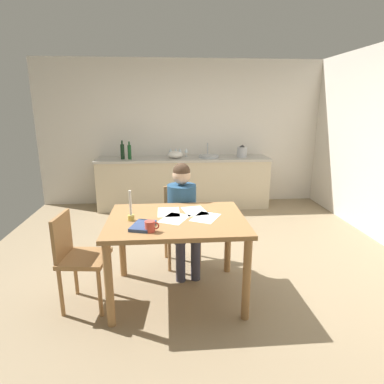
# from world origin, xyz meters

# --- Properties ---
(ground_plane) EXTENTS (5.20, 5.20, 0.04)m
(ground_plane) POSITION_xyz_m (0.00, 0.00, -0.02)
(ground_plane) COLOR #937F60
(wall_back) EXTENTS (5.20, 0.12, 2.60)m
(wall_back) POSITION_xyz_m (0.00, 2.60, 1.30)
(wall_back) COLOR silver
(wall_back) RESTS_ON ground
(kitchen_counter) EXTENTS (3.06, 0.64, 0.90)m
(kitchen_counter) POSITION_xyz_m (0.00, 2.24, 0.45)
(kitchen_counter) COLOR beige
(kitchen_counter) RESTS_ON ground
(dining_table) EXTENTS (1.26, 0.96, 0.79)m
(dining_table) POSITION_xyz_m (-0.22, -0.63, 0.68)
(dining_table) COLOR #9E7042
(dining_table) RESTS_ON ground
(chair_at_table) EXTENTS (0.44, 0.44, 0.89)m
(chair_at_table) POSITION_xyz_m (-0.15, 0.09, 0.50)
(chair_at_table) COLOR #9E7042
(chair_at_table) RESTS_ON ground
(person_seated) EXTENTS (0.36, 0.61, 1.19)m
(person_seated) POSITION_xyz_m (-0.14, -0.06, 0.68)
(person_seated) COLOR navy
(person_seated) RESTS_ON ground
(chair_side_empty) EXTENTS (0.44, 0.44, 0.88)m
(chair_side_empty) POSITION_xyz_m (-1.12, -0.72, 0.50)
(chair_side_empty) COLOR #9E7042
(chair_side_empty) RESTS_ON ground
(coffee_mug) EXTENTS (0.12, 0.08, 0.09)m
(coffee_mug) POSITION_xyz_m (-0.45, -0.94, 0.84)
(coffee_mug) COLOR #D84C3F
(coffee_mug) RESTS_ON dining_table
(candlestick) EXTENTS (0.06, 0.06, 0.28)m
(candlestick) POSITION_xyz_m (-0.63, -0.66, 0.87)
(candlestick) COLOR gold
(candlestick) RESTS_ON dining_table
(book_magazine) EXTENTS (0.23, 0.29, 0.03)m
(book_magazine) POSITION_xyz_m (-0.52, -0.84, 0.81)
(book_magazine) COLOR #344674
(book_magazine) RESTS_ON dining_table
(paper_letter) EXTENTS (0.32, 0.36, 0.00)m
(paper_letter) POSITION_xyz_m (-0.24, -0.64, 0.79)
(paper_letter) COLOR white
(paper_letter) RESTS_ON dining_table
(paper_bill) EXTENTS (0.32, 0.36, 0.00)m
(paper_bill) POSITION_xyz_m (0.04, -0.64, 0.79)
(paper_bill) COLOR white
(paper_bill) RESTS_ON dining_table
(paper_envelope) EXTENTS (0.27, 0.33, 0.00)m
(paper_envelope) POSITION_xyz_m (-0.04, -0.44, 0.79)
(paper_envelope) COLOR white
(paper_envelope) RESTS_ON dining_table
(paper_receipt) EXTENTS (0.21, 0.30, 0.00)m
(paper_receipt) POSITION_xyz_m (-0.29, -0.45, 0.79)
(paper_receipt) COLOR white
(paper_receipt) RESTS_ON dining_table
(sink_unit) EXTENTS (0.36, 0.36, 0.24)m
(sink_unit) POSITION_xyz_m (0.45, 2.24, 0.92)
(sink_unit) COLOR #B2B7BC
(sink_unit) RESTS_ON kitchen_counter
(bottle_oil) EXTENTS (0.07, 0.07, 0.32)m
(bottle_oil) POSITION_xyz_m (-1.06, 2.17, 1.04)
(bottle_oil) COLOR black
(bottle_oil) RESTS_ON kitchen_counter
(bottle_vinegar) EXTENTS (0.06, 0.06, 0.30)m
(bottle_vinegar) POSITION_xyz_m (-0.93, 2.15, 1.03)
(bottle_vinegar) COLOR #194C23
(bottle_vinegar) RESTS_ON kitchen_counter
(mixing_bowl) EXTENTS (0.27, 0.27, 0.12)m
(mixing_bowl) POSITION_xyz_m (-0.15, 2.20, 0.96)
(mixing_bowl) COLOR white
(mixing_bowl) RESTS_ON kitchen_counter
(stovetop_kettle) EXTENTS (0.18, 0.18, 0.22)m
(stovetop_kettle) POSITION_xyz_m (1.06, 2.24, 1.00)
(stovetop_kettle) COLOR #B7BABF
(stovetop_kettle) RESTS_ON kitchen_counter
(wine_glass_near_sink) EXTENTS (0.07, 0.07, 0.15)m
(wine_glass_near_sink) POSITION_xyz_m (0.06, 2.39, 1.01)
(wine_glass_near_sink) COLOR silver
(wine_glass_near_sink) RESTS_ON kitchen_counter
(wine_glass_by_kettle) EXTENTS (0.07, 0.07, 0.15)m
(wine_glass_by_kettle) POSITION_xyz_m (-0.05, 2.39, 1.01)
(wine_glass_by_kettle) COLOR silver
(wine_glass_by_kettle) RESTS_ON kitchen_counter
(wine_glass_back_left) EXTENTS (0.07, 0.07, 0.15)m
(wine_glass_back_left) POSITION_xyz_m (-0.13, 2.39, 1.01)
(wine_glass_back_left) COLOR silver
(wine_glass_back_left) RESTS_ON kitchen_counter
(wine_glass_back_right) EXTENTS (0.07, 0.07, 0.15)m
(wine_glass_back_right) POSITION_xyz_m (-0.22, 2.39, 1.01)
(wine_glass_back_right) COLOR silver
(wine_glass_back_right) RESTS_ON kitchen_counter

